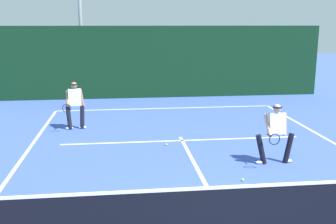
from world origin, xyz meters
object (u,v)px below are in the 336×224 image
at_px(player_near, 276,131).
at_px(player_far, 75,103).
at_px(tennis_ball, 243,180).
at_px(tennis_ball_extra, 166,145).

height_order(player_near, player_far, player_far).
distance_m(tennis_ball, tennis_ball_extra, 3.35).
distance_m(player_far, tennis_ball_extra, 3.85).
distance_m(player_near, tennis_ball_extra, 3.39).
relative_size(player_near, tennis_ball_extra, 24.41).
bearing_deg(tennis_ball, player_near, 42.54).
distance_m(player_near, tennis_ball, 1.84).
bearing_deg(player_far, player_near, 134.98).
bearing_deg(player_near, tennis_ball, 41.31).
xyz_separation_m(player_near, player_far, (-5.61, 4.23, 0.04)).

